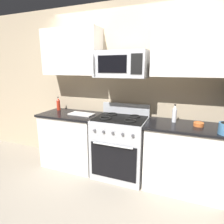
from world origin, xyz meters
TOP-DOWN VIEW (x-y plane):
  - ground_plane at (0.00, 0.00)m, footprint 16.00×16.00m
  - wall_back at (0.00, 1.02)m, footprint 8.00×0.10m
  - counter_left at (-0.87, 0.65)m, footprint 0.95×0.59m
  - range_oven at (-0.00, 0.66)m, footprint 0.76×0.63m
  - counter_right at (0.91, 0.65)m, footprint 1.04×0.59m
  - microwave at (-0.00, 0.68)m, footprint 0.73×0.44m
  - upper_cabinets_left at (-0.87, 0.80)m, footprint 0.94×0.34m
  - upper_cabinets_right at (0.91, 0.80)m, footprint 1.03×0.34m
  - cutting_board at (-0.66, 0.66)m, footprint 0.40×0.23m
  - bottle_hot_sauce at (-1.21, 0.80)m, footprint 0.06×0.06m
  - bottle_vinegar at (0.74, 0.76)m, footprint 0.06×0.06m
  - prep_bowl at (1.05, 0.68)m, footprint 0.13×0.13m

SIDE VIEW (x-z plane):
  - ground_plane at x=0.00m, z-range 0.00..0.00m
  - counter_right at x=0.91m, z-range 0.00..0.91m
  - counter_left at x=-0.87m, z-range 0.00..0.91m
  - range_oven at x=0.00m, z-range -0.07..1.02m
  - cutting_board at x=-0.66m, z-range 0.91..0.93m
  - prep_bowl at x=1.05m, z-range 0.91..0.96m
  - bottle_hot_sauce at x=-1.21m, z-range 0.90..1.13m
  - bottle_vinegar at x=0.74m, z-range 0.90..1.15m
  - wall_back at x=0.00m, z-range 0.00..2.60m
  - microwave at x=0.00m, z-range 1.51..1.86m
  - upper_cabinets_left at x=-0.87m, z-range 1.53..2.23m
  - upper_cabinets_right at x=0.91m, z-range 1.53..2.23m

